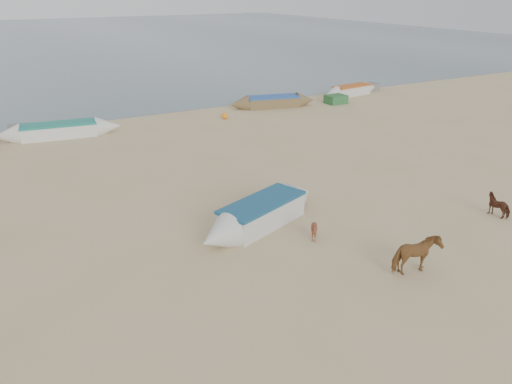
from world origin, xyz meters
TOP-DOWN VIEW (x-y plane):
  - ground at (0.00, 0.00)m, footprint 140.00×140.00m
  - sea at (0.00, 82.00)m, footprint 160.00×160.00m
  - cow_adult at (2.27, -2.18)m, footprint 1.60×0.89m
  - calf_front at (0.79, 1.17)m, footprint 0.81×0.75m
  - calf_right at (8.39, -0.65)m, footprint 1.08×1.12m
  - near_canoe at (-0.21, 3.15)m, footprint 6.28×3.44m
  - waterline_canoes at (-4.60, 20.06)m, footprint 51.97×4.15m
  - beach_clutter at (4.36, 19.84)m, footprint 42.28×3.96m

SIDE VIEW (x-z plane):
  - ground at x=0.00m, z-range 0.00..0.00m
  - sea at x=0.00m, z-range 0.01..0.01m
  - beach_clutter at x=4.36m, z-range -0.02..0.62m
  - calf_front at x=0.79m, z-range 0.00..0.76m
  - waterline_canoes at x=-4.60m, z-range -0.02..0.85m
  - calf_right at x=8.39m, z-range 0.00..0.87m
  - near_canoe at x=-0.21m, z-range 0.00..1.00m
  - cow_adult at x=2.27m, z-range 0.00..1.29m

